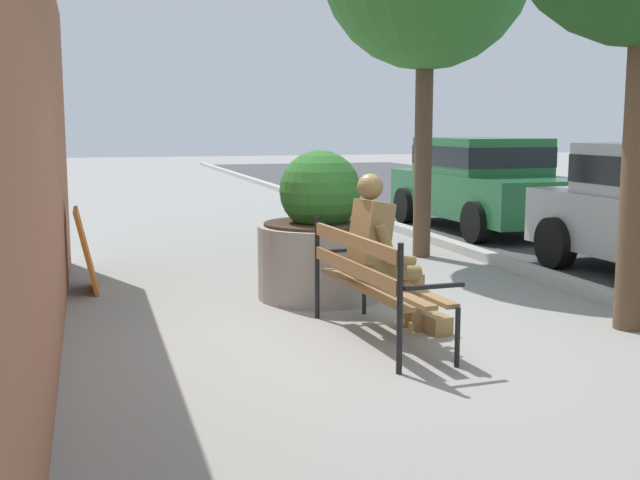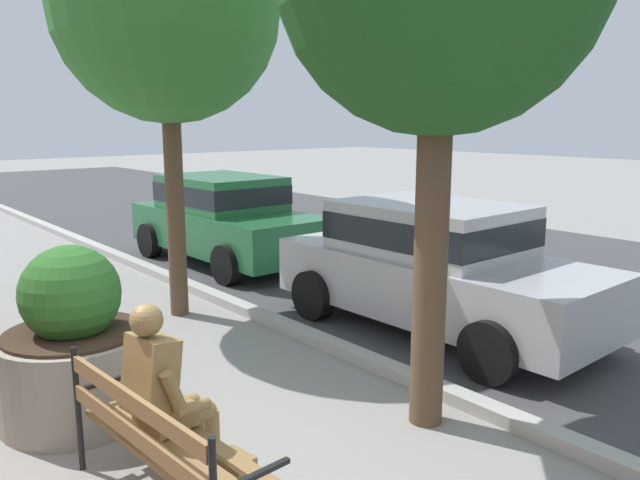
% 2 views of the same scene
% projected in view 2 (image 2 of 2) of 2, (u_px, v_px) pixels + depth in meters
% --- Properties ---
extents(curb_stone, '(60.00, 0.20, 0.12)m').
position_uv_depth(curb_stone, '(430.00, 385.00, 5.93)').
color(curb_stone, '#B2AFA8').
rests_on(curb_stone, ground).
extents(park_bench, '(1.83, 0.63, 0.95)m').
position_uv_depth(park_bench, '(158.00, 437.00, 4.00)').
color(park_bench, olive).
rests_on(park_bench, ground).
extents(bronze_statue_seated, '(0.61, 0.82, 1.37)m').
position_uv_depth(bronze_statue_seated, '(172.00, 398.00, 4.28)').
color(bronze_statue_seated, olive).
rests_on(bronze_statue_seated, ground).
extents(concrete_planter, '(1.28, 1.28, 1.52)m').
position_uv_depth(concrete_planter, '(75.00, 350.00, 5.33)').
color(concrete_planter, gray).
rests_on(concrete_planter, ground).
extents(street_tree_near_bench, '(2.79, 2.79, 5.27)m').
position_uv_depth(street_tree_near_bench, '(166.00, 10.00, 7.59)').
color(street_tree_near_bench, brown).
rests_on(street_tree_near_bench, ground).
extents(parked_car_green, '(4.13, 1.97, 1.56)m').
position_uv_depth(parked_car_green, '(224.00, 216.00, 11.20)').
color(parked_car_green, '#236638').
rests_on(parked_car_green, ground).
extents(parked_car_silver, '(4.13, 1.97, 1.56)m').
position_uv_depth(parked_car_silver, '(435.00, 263.00, 7.55)').
color(parked_car_silver, '#B7B7BC').
rests_on(parked_car_silver, ground).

